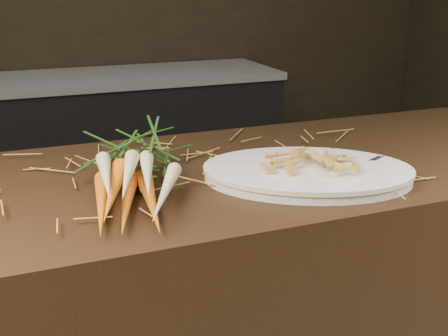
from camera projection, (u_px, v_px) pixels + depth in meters
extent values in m
cube|color=black|center=(117.00, 151.00, 3.19)|extent=(1.80, 0.60, 0.80)
cube|color=#99999E|center=(112.00, 77.00, 3.06)|extent=(1.82, 0.62, 0.04)
cone|color=#C25B07|center=(102.00, 204.00, 1.09)|extent=(0.09, 0.30, 0.04)
cone|color=#C25B07|center=(127.00, 203.00, 1.10)|extent=(0.12, 0.30, 0.04)
cone|color=#C25B07|center=(151.00, 202.00, 1.10)|extent=(0.08, 0.30, 0.04)
cone|color=#C25B07|center=(113.00, 191.00, 1.07)|extent=(0.12, 0.30, 0.04)
cone|color=beige|center=(106.00, 177.00, 1.08)|extent=(0.07, 0.28, 0.05)
cone|color=beige|center=(128.00, 176.00, 1.08)|extent=(0.11, 0.28, 0.04)
cone|color=beige|center=(147.00, 175.00, 1.09)|extent=(0.09, 0.28, 0.05)
cone|color=beige|center=(165.00, 193.00, 1.08)|extent=(0.14, 0.26, 0.03)
ellipsoid|color=#275B1C|center=(130.00, 149.00, 1.32)|extent=(0.24, 0.29, 0.10)
cube|color=silver|center=(384.00, 172.00, 1.24)|extent=(0.17, 0.09, 0.00)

